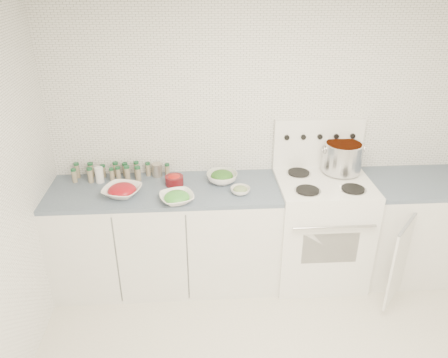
% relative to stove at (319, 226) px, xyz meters
% --- Properties ---
extents(room_walls, '(3.54, 3.04, 2.52)m').
position_rel_stove_xyz_m(room_walls, '(-0.48, -1.19, 1.06)').
color(room_walls, white).
rests_on(room_walls, ground).
extents(counter_left, '(1.85, 0.62, 0.90)m').
position_rel_stove_xyz_m(counter_left, '(-1.30, 0.00, -0.05)').
color(counter_left, white).
rests_on(counter_left, ground).
extents(stove, '(0.76, 0.70, 1.36)m').
position_rel_stove_xyz_m(stove, '(0.00, 0.00, 0.00)').
color(stove, white).
rests_on(stove, ground).
extents(counter_right, '(0.89, 0.93, 0.90)m').
position_rel_stove_xyz_m(counter_right, '(0.82, -0.00, -0.05)').
color(counter_right, white).
rests_on(counter_right, ground).
extents(stock_pot, '(0.34, 0.32, 0.25)m').
position_rel_stove_xyz_m(stock_pot, '(0.18, 0.15, 0.58)').
color(stock_pot, silver).
rests_on(stock_pot, stove).
extents(bowl_tomato, '(0.36, 0.36, 0.10)m').
position_rel_stove_xyz_m(bowl_tomato, '(-1.62, -0.08, 0.44)').
color(bowl_tomato, white).
rests_on(bowl_tomato, counter_left).
extents(bowl_snowpea, '(0.32, 0.32, 0.09)m').
position_rel_stove_xyz_m(bowl_snowpea, '(-1.19, -0.22, 0.44)').
color(bowl_snowpea, white).
rests_on(bowl_snowpea, counter_left).
extents(bowl_broccoli, '(0.30, 0.30, 0.10)m').
position_rel_stove_xyz_m(bowl_broccoli, '(-0.83, 0.09, 0.45)').
color(bowl_broccoli, white).
rests_on(bowl_broccoli, counter_left).
extents(bowl_zucchini, '(0.18, 0.18, 0.06)m').
position_rel_stove_xyz_m(bowl_zucchini, '(-0.70, -0.11, 0.43)').
color(bowl_zucchini, white).
rests_on(bowl_zucchini, counter_left).
extents(bowl_pepper, '(0.15, 0.15, 0.09)m').
position_rel_stove_xyz_m(bowl_pepper, '(-1.22, 0.07, 0.45)').
color(bowl_pepper, '#570F13').
rests_on(bowl_pepper, counter_left).
extents(salt_canister, '(0.08, 0.08, 0.13)m').
position_rel_stove_xyz_m(salt_canister, '(-1.84, 0.16, 0.47)').
color(salt_canister, white).
rests_on(salt_canister, counter_left).
extents(tin_can, '(0.10, 0.10, 0.11)m').
position_rel_stove_xyz_m(tin_can, '(-1.37, 0.24, 0.46)').
color(tin_can, '#A3978A').
rests_on(tin_can, counter_left).
extents(spice_cluster, '(0.80, 0.15, 0.14)m').
position_rel_stove_xyz_m(spice_cluster, '(-1.72, 0.22, 0.47)').
color(spice_cluster, gray).
rests_on(spice_cluster, counter_left).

